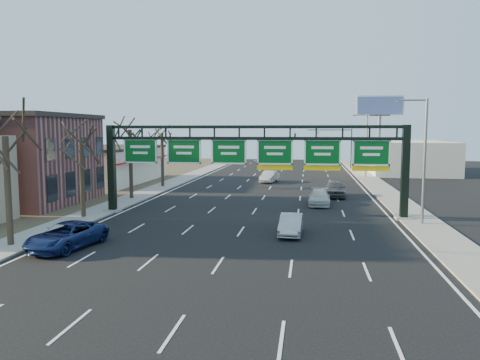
% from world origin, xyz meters
% --- Properties ---
extents(ground, '(160.00, 160.00, 0.00)m').
position_xyz_m(ground, '(0.00, 0.00, 0.00)').
color(ground, black).
rests_on(ground, ground).
extents(sidewalk_left, '(3.00, 120.00, 0.12)m').
position_xyz_m(sidewalk_left, '(-12.80, 20.00, 0.06)').
color(sidewalk_left, gray).
rests_on(sidewalk_left, ground).
extents(sidewalk_right, '(3.00, 120.00, 0.12)m').
position_xyz_m(sidewalk_right, '(12.80, 20.00, 0.06)').
color(sidewalk_right, gray).
rests_on(sidewalk_right, ground).
extents(dirt_strip_left, '(21.00, 120.00, 0.06)m').
position_xyz_m(dirt_strip_left, '(-25.00, 20.00, 0.03)').
color(dirt_strip_left, '#473D2B').
rests_on(dirt_strip_left, ground).
extents(lane_markings, '(21.60, 120.00, 0.01)m').
position_xyz_m(lane_markings, '(0.00, 20.00, 0.01)').
color(lane_markings, white).
rests_on(lane_markings, ground).
extents(sign_gantry, '(24.60, 1.20, 7.20)m').
position_xyz_m(sign_gantry, '(0.16, 8.00, 4.63)').
color(sign_gantry, black).
rests_on(sign_gantry, ground).
extents(brick_block, '(10.40, 12.40, 8.30)m').
position_xyz_m(brick_block, '(-21.50, 11.00, 4.16)').
color(brick_block, brown).
rests_on(brick_block, ground).
extents(cream_strip, '(10.90, 18.40, 4.70)m').
position_xyz_m(cream_strip, '(-21.48, 29.00, 2.36)').
color(cream_strip, beige).
rests_on(cream_strip, ground).
extents(building_right_distant, '(12.00, 20.00, 5.00)m').
position_xyz_m(building_right_distant, '(20.00, 50.00, 2.50)').
color(building_right_distant, beige).
rests_on(building_right_distant, ground).
extents(tree_near, '(3.60, 3.60, 8.86)m').
position_xyz_m(tree_near, '(-12.80, -4.00, 7.48)').
color(tree_near, '#31281B').
rests_on(tree_near, sidewalk_left).
extents(tree_gantry, '(3.60, 3.60, 8.48)m').
position_xyz_m(tree_gantry, '(-12.80, 5.00, 7.11)').
color(tree_gantry, '#31281B').
rests_on(tree_gantry, sidewalk_left).
extents(tree_mid, '(3.60, 3.60, 9.24)m').
position_xyz_m(tree_mid, '(-12.80, 15.00, 7.85)').
color(tree_mid, '#31281B').
rests_on(tree_mid, sidewalk_left).
extents(tree_far, '(3.60, 3.60, 8.86)m').
position_xyz_m(tree_far, '(-12.80, 25.00, 7.48)').
color(tree_far, '#31281B').
rests_on(tree_far, sidewalk_left).
extents(streetlight_near, '(2.15, 0.22, 9.00)m').
position_xyz_m(streetlight_near, '(12.47, 6.00, 5.08)').
color(streetlight_near, slate).
rests_on(streetlight_near, sidewalk_right).
extents(streetlight_far, '(2.15, 0.22, 9.00)m').
position_xyz_m(streetlight_far, '(12.47, 40.00, 5.08)').
color(streetlight_far, slate).
rests_on(streetlight_far, sidewalk_right).
extents(billboard_right, '(7.00, 0.50, 12.00)m').
position_xyz_m(billboard_right, '(15.00, 44.98, 9.06)').
color(billboard_right, slate).
rests_on(billboard_right, ground).
extents(traffic_signal_mast, '(10.16, 0.54, 7.00)m').
position_xyz_m(traffic_signal_mast, '(5.69, 55.00, 5.50)').
color(traffic_signal_mast, black).
rests_on(traffic_signal_mast, ground).
extents(car_blue_suv, '(3.35, 5.71, 1.49)m').
position_xyz_m(car_blue_suv, '(-9.29, -3.94, 0.75)').
color(car_blue_suv, navy).
rests_on(car_blue_suv, ground).
extents(car_silver_sedan, '(1.54, 4.10, 1.34)m').
position_xyz_m(car_silver_sedan, '(3.39, 1.49, 0.67)').
color(car_silver_sedan, '#A2A2A6').
rests_on(car_silver_sedan, ground).
extents(car_white_wagon, '(2.07, 4.77, 1.37)m').
position_xyz_m(car_white_wagon, '(5.48, 14.12, 0.68)').
color(car_white_wagon, silver).
rests_on(car_white_wagon, ground).
extents(car_grey_far, '(2.03, 4.95, 1.68)m').
position_xyz_m(car_grey_far, '(7.15, 19.60, 0.84)').
color(car_grey_far, '#414446').
rests_on(car_grey_far, ground).
extents(car_silver_distant, '(2.36, 4.76, 1.50)m').
position_xyz_m(car_silver_distant, '(-0.58, 31.88, 0.75)').
color(car_silver_distant, '#BCBDC2').
rests_on(car_silver_distant, ground).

